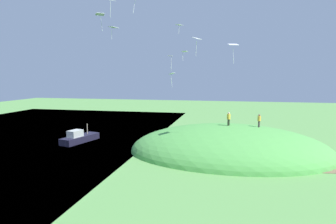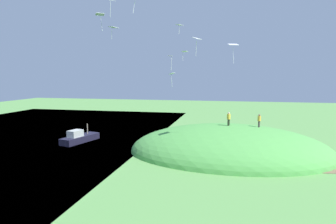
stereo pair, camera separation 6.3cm
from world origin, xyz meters
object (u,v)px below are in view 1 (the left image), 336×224
object	(u,v)px
kite_1	(100,15)
kite_6	(179,25)
person_with_child	(259,119)
kite_4	(170,57)
boat_on_lake	(79,138)
kite_10	(233,45)
kite_2	(184,52)
kite_8	(111,2)
kite_7	(113,28)
kite_5	(172,74)
kite_3	(197,39)
person_watching_kites	(229,117)

from	to	relation	value
kite_1	kite_6	bearing A→B (deg)	60.58
person_with_child	kite_4	bearing A→B (deg)	103.27
boat_on_lake	person_with_child	xyz separation A→B (m)	(25.23, -1.47, 3.82)
kite_4	kite_10	world-z (taller)	kite_10
boat_on_lake	kite_1	world-z (taller)	kite_1
person_with_child	kite_2	bearing A→B (deg)	125.36
kite_4	kite_8	distance (m)	13.40
kite_10	person_with_child	bearing A→B (deg)	56.53
person_with_child	kite_7	bearing A→B (deg)	146.43
kite_2	kite_8	world-z (taller)	kite_8
kite_8	kite_4	bearing A→B (deg)	70.38
kite_10	kite_6	bearing A→B (deg)	123.11
person_with_child	kite_5	bearing A→B (deg)	121.23
kite_3	kite_4	xyz separation A→B (m)	(-4.97, 9.94, -1.16)
kite_6	kite_8	xyz separation A→B (m)	(-5.19, -13.06, 0.45)
kite_10	kite_4	bearing A→B (deg)	129.91
kite_1	kite_2	bearing A→B (deg)	32.87
boat_on_lake	kite_6	size ratio (longest dim) A/B	4.55
person_with_child	kite_1	xyz separation A→B (m)	(-18.16, -5.33, 12.05)
person_watching_kites	kite_4	size ratio (longest dim) A/B	0.77
kite_4	kite_10	bearing A→B (deg)	-50.09
kite_5	kite_7	distance (m)	10.06
kite_6	kite_2	bearing A→B (deg)	-74.27
boat_on_lake	kite_5	world-z (taller)	kite_5
kite_5	kite_8	size ratio (longest dim) A/B	1.01
person_watching_kites	kite_5	distance (m)	9.37
boat_on_lake	kite_4	distance (m)	18.03
person_watching_kites	kite_5	xyz separation A→B (m)	(-7.54, 1.70, 5.29)
boat_on_lake	kite_5	size ratio (longest dim) A/B	3.40
person_watching_kites	kite_7	world-z (taller)	kite_7
boat_on_lake	person_watching_kites	size ratio (longest dim) A/B	3.95
kite_1	kite_2	size ratio (longest dim) A/B	1.56
kite_6	person_with_child	bearing A→B (deg)	-31.59
kite_1	kite_4	xyz separation A→B (m)	(5.87, 10.83, -3.98)
kite_2	kite_5	size ratio (longest dim) A/B	0.62
kite_1	person_watching_kites	bearing A→B (deg)	18.47
kite_1	kite_6	size ratio (longest dim) A/B	1.30
kite_6	kite_7	size ratio (longest dim) A/B	1.11
kite_2	kite_10	distance (m)	8.12
kite_4	kite_5	xyz separation A→B (m)	(1.08, -4.29, -2.60)
boat_on_lake	person_watching_kites	world-z (taller)	person_watching_kites
kite_3	kite_10	bearing A→B (deg)	-10.10
kite_2	kite_8	bearing A→B (deg)	-137.40
kite_6	kite_7	xyz separation A→B (m)	(-5.22, -12.60, -2.21)
kite_5	kite_6	bearing A→B (deg)	90.40
kite_5	kite_3	bearing A→B (deg)	-55.37
kite_3	kite_8	xyz separation A→B (m)	(-9.12, -1.71, 4.01)
kite_7	kite_2	bearing A→B (deg)	40.38
person_with_child	kite_7	distance (m)	20.38
kite_1	kite_2	world-z (taller)	kite_1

